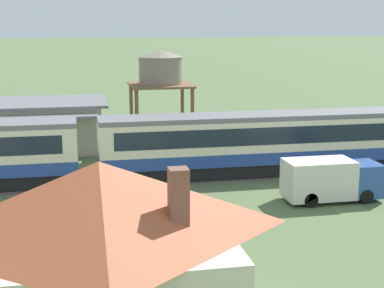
{
  "coord_description": "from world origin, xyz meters",
  "views": [
    {
      "loc": [
        -11.75,
        -35.58,
        9.94
      ],
      "look_at": [
        -4.11,
        2.48,
        1.69
      ],
      "focal_mm": 55.0,
      "sensor_mm": 36.0,
      "label": 1
    }
  ],
  "objects_px": {
    "passenger_train": "(92,148)",
    "parked_car_white": "(20,235)",
    "delivery_truck_blue": "(331,179)",
    "cottage_terracotta_roof": "(102,250)",
    "water_tower": "(160,72)",
    "station_building": "(15,126)"
  },
  "relations": [
    {
      "from": "water_tower",
      "to": "parked_car_white",
      "type": "height_order",
      "value": "water_tower"
    },
    {
      "from": "cottage_terracotta_roof",
      "to": "water_tower",
      "type": "bearing_deg",
      "value": 77.79
    },
    {
      "from": "station_building",
      "to": "water_tower",
      "type": "bearing_deg",
      "value": -13.28
    },
    {
      "from": "water_tower",
      "to": "parked_car_white",
      "type": "distance_m",
      "value": 20.98
    },
    {
      "from": "cottage_terracotta_roof",
      "to": "parked_car_white",
      "type": "height_order",
      "value": "cottage_terracotta_roof"
    },
    {
      "from": "station_building",
      "to": "delivery_truck_blue",
      "type": "relative_size",
      "value": 2.57
    },
    {
      "from": "cottage_terracotta_roof",
      "to": "delivery_truck_blue",
      "type": "bearing_deg",
      "value": 42.97
    },
    {
      "from": "water_tower",
      "to": "parked_car_white",
      "type": "bearing_deg",
      "value": -116.31
    },
    {
      "from": "delivery_truck_blue",
      "to": "cottage_terracotta_roof",
      "type": "bearing_deg",
      "value": -137.03
    },
    {
      "from": "station_building",
      "to": "delivery_truck_blue",
      "type": "distance_m",
      "value": 24.93
    },
    {
      "from": "passenger_train",
      "to": "station_building",
      "type": "relative_size",
      "value": 6.49
    },
    {
      "from": "water_tower",
      "to": "cottage_terracotta_roof",
      "type": "xyz_separation_m",
      "value": [
        -5.74,
        -26.52,
        -3.1
      ]
    },
    {
      "from": "passenger_train",
      "to": "parked_car_white",
      "type": "relative_size",
      "value": 20.28
    },
    {
      "from": "passenger_train",
      "to": "water_tower",
      "type": "height_order",
      "value": "water_tower"
    },
    {
      "from": "water_tower",
      "to": "station_building",
      "type": "bearing_deg",
      "value": 166.72
    },
    {
      "from": "station_building",
      "to": "parked_car_white",
      "type": "height_order",
      "value": "station_building"
    },
    {
      "from": "cottage_terracotta_roof",
      "to": "parked_car_white",
      "type": "distance_m",
      "value": 9.29
    },
    {
      "from": "cottage_terracotta_roof",
      "to": "parked_car_white",
      "type": "relative_size",
      "value": 1.89
    },
    {
      "from": "cottage_terracotta_roof",
      "to": "delivery_truck_blue",
      "type": "height_order",
      "value": "cottage_terracotta_roof"
    },
    {
      "from": "passenger_train",
      "to": "station_building",
      "type": "height_order",
      "value": "passenger_train"
    },
    {
      "from": "parked_car_white",
      "to": "delivery_truck_blue",
      "type": "height_order",
      "value": "delivery_truck_blue"
    },
    {
      "from": "parked_car_white",
      "to": "delivery_truck_blue",
      "type": "bearing_deg",
      "value": -81.45
    }
  ]
}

